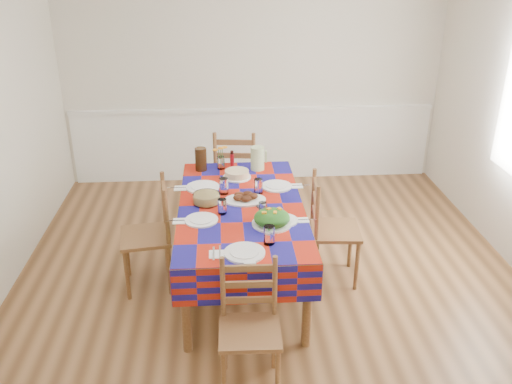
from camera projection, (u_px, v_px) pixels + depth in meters
room at (273, 141)px, 4.12m from camera, size 4.58×5.08×2.78m
wainscot at (253, 142)px, 6.73m from camera, size 4.41×0.06×0.92m
dining_table at (241, 213)px, 4.52m from camera, size 1.04×1.92×0.75m
setting_near_head at (253, 246)px, 3.80m from camera, size 0.47×0.32×0.14m
setting_left_near at (208, 215)px, 4.25m from camera, size 0.48×0.28×0.13m
setting_left_far at (209, 187)px, 4.74m from camera, size 0.54×0.32×0.14m
setting_right_near at (276, 216)px, 4.24m from camera, size 0.45×0.26×0.11m
setting_right_far at (271, 186)px, 4.76m from camera, size 0.51×0.30×0.13m
meat_platter at (245, 198)px, 4.54m from camera, size 0.35×0.25×0.07m
salad_platter at (272, 219)px, 4.15m from camera, size 0.31×0.31×0.13m
pasta_bowl at (206, 198)px, 4.50m from camera, size 0.23×0.23×0.08m
cake at (237, 174)px, 4.99m from camera, size 0.26×0.26×0.07m
serving_utensils at (265, 210)px, 4.39m from camera, size 0.14×0.32×0.01m
flower_vase at (221, 159)px, 5.17m from camera, size 0.15×0.12×0.23m
hot_sauce at (232, 159)px, 5.22m from camera, size 0.04×0.04×0.16m
green_pitcher at (258, 158)px, 5.15m from camera, size 0.13×0.13×0.22m
tea_pitcher at (201, 159)px, 5.14m from camera, size 0.11×0.11×0.22m
name_card at (250, 264)px, 3.63m from camera, size 0.08×0.03×0.02m
chair_near at (250, 328)px, 3.51m from camera, size 0.41×0.39×0.90m
chair_far at (236, 176)px, 5.69m from camera, size 0.50×0.48×1.02m
chair_left at (151, 236)px, 4.56m from camera, size 0.47×0.48×0.97m
chair_right at (330, 230)px, 4.65m from camera, size 0.44×0.46×0.97m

